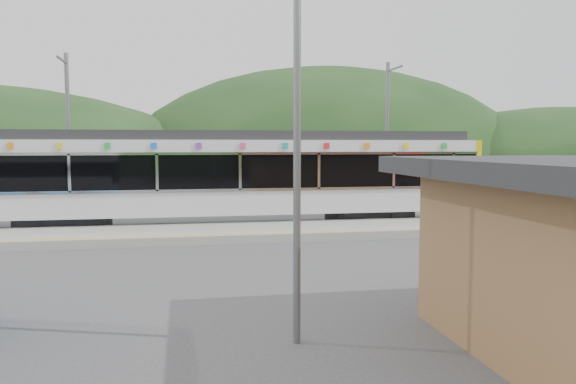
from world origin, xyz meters
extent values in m
plane|color=#4C4C4F|center=(0.00, 0.00, 0.00)|extent=(120.00, 120.00, 0.00)
ellipsoid|color=#1E3D19|center=(16.00, 54.00, 0.00)|extent=(52.00, 39.00, 26.00)
ellipsoid|color=#1E3D19|center=(45.00, 48.00, 0.00)|extent=(44.00, 33.00, 16.00)
cube|color=#9E9E99|center=(0.00, 3.30, 0.15)|extent=(26.00, 3.20, 0.30)
cube|color=yellow|center=(0.00, 2.00, 0.30)|extent=(26.00, 0.10, 0.01)
cube|color=black|center=(-6.74, 6.00, 0.30)|extent=(3.20, 2.20, 0.56)
cube|color=black|center=(5.26, 6.00, 0.30)|extent=(3.20, 2.20, 0.56)
cube|color=silver|center=(-0.74, 6.00, 1.04)|extent=(20.00, 2.90, 0.92)
cube|color=black|center=(-0.74, 6.00, 2.23)|extent=(20.00, 2.96, 1.45)
cube|color=silver|center=(-0.74, 4.50, 1.55)|extent=(20.00, 0.05, 0.10)
cube|color=silver|center=(-0.74, 4.50, 2.90)|extent=(20.00, 0.05, 0.10)
cube|color=silver|center=(-0.74, 6.00, 3.17)|extent=(20.00, 2.90, 0.45)
cube|color=#2D2D30|center=(-0.74, 6.00, 3.58)|extent=(19.40, 2.50, 0.36)
cube|color=yellow|center=(9.38, 6.00, 1.90)|extent=(0.24, 2.92, 3.00)
cube|color=silver|center=(-6.24, 4.50, 2.23)|extent=(0.10, 0.05, 1.35)
cube|color=silver|center=(-3.24, 4.50, 2.23)|extent=(0.10, 0.05, 1.35)
cube|color=silver|center=(-0.24, 4.50, 2.23)|extent=(0.10, 0.05, 1.35)
cube|color=silver|center=(2.76, 4.50, 2.23)|extent=(0.10, 0.05, 1.35)
cube|color=silver|center=(5.76, 4.50, 2.23)|extent=(0.10, 0.05, 1.35)
cube|color=silver|center=(8.26, 4.50, 2.23)|extent=(0.10, 0.05, 1.35)
cube|color=orange|center=(-8.14, 4.51, 3.18)|extent=(0.22, 0.04, 0.22)
cube|color=yellow|center=(-6.54, 4.51, 3.18)|extent=(0.22, 0.04, 0.22)
cube|color=green|center=(-4.94, 4.51, 3.18)|extent=(0.22, 0.04, 0.22)
cube|color=blue|center=(-3.34, 4.51, 3.18)|extent=(0.22, 0.04, 0.22)
cube|color=purple|center=(-1.74, 4.51, 3.18)|extent=(0.22, 0.04, 0.22)
cube|color=#E54C8C|center=(-0.14, 4.51, 3.18)|extent=(0.22, 0.04, 0.22)
cube|color=#19A5A5|center=(1.46, 4.51, 3.18)|extent=(0.22, 0.04, 0.22)
cube|color=red|center=(3.06, 4.51, 3.18)|extent=(0.22, 0.04, 0.22)
cube|color=orange|center=(4.66, 4.51, 3.18)|extent=(0.22, 0.04, 0.22)
cube|color=yellow|center=(6.26, 4.51, 3.18)|extent=(0.22, 0.04, 0.22)
cube|color=green|center=(7.86, 4.51, 3.18)|extent=(0.22, 0.04, 0.22)
cylinder|color=slate|center=(-7.00, 8.60, 3.50)|extent=(0.18, 0.18, 7.00)
cube|color=slate|center=(-7.00, 7.80, 6.60)|extent=(0.08, 1.80, 0.08)
cylinder|color=slate|center=(7.00, 8.60, 3.50)|extent=(0.18, 0.18, 7.00)
cube|color=slate|center=(7.00, 7.80, 6.60)|extent=(0.08, 1.80, 0.08)
cylinder|color=slate|center=(-0.53, -7.50, 2.99)|extent=(0.12, 0.12, 5.98)
camera|label=1|loc=(-2.31, -16.21, 3.21)|focal=35.00mm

